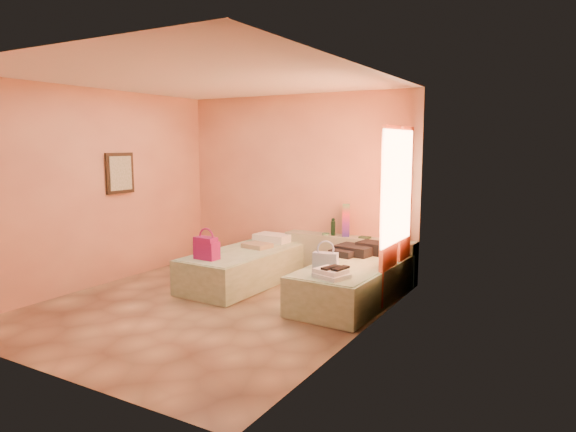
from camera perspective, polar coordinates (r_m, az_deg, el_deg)
name	(u,v)px	position (r m, az deg, el deg)	size (l,w,h in m)	color
ground	(210,306)	(6.65, -8.63, -9.85)	(4.50, 4.50, 0.00)	tan
room_walls	(248,163)	(6.66, -4.51, 5.92)	(4.02, 4.51, 2.81)	#E8AA7B
headboard_ledge	(348,258)	(7.82, 6.72, -4.62)	(2.05, 0.30, 0.65)	#98A688
bed_left	(244,267)	(7.51, -4.93, -5.71)	(0.90, 2.00, 0.50)	#B2D0A7
bed_right	(353,283)	(6.70, 7.27, -7.43)	(0.90, 2.00, 0.50)	#B2D0A7
water_bottle	(333,227)	(7.80, 5.03, -1.26)	(0.07, 0.07, 0.25)	#123221
rainbow_box	(346,220)	(7.72, 6.46, -0.47)	(0.11, 0.11, 0.49)	#A31465
small_dish	(326,234)	(7.85, 4.21, -2.02)	(0.11, 0.11, 0.03)	#519563
green_book	(365,237)	(7.64, 8.53, -2.36)	(0.16, 0.11, 0.03)	#224028
flower_vase	(402,233)	(7.45, 12.60, -1.87)	(0.19, 0.19, 0.25)	silver
magenta_handbag	(207,248)	(6.94, -9.03, -3.54)	(0.32, 0.18, 0.30)	#A31465
khaki_garment	(257,245)	(7.64, -3.45, -3.29)	(0.38, 0.31, 0.07)	tan
clothes_pile	(358,249)	(7.19, 7.78, -3.66)	(0.55, 0.55, 0.17)	black
blue_handbag	(325,260)	(6.39, 4.18, -4.93)	(0.31, 0.13, 0.20)	#405E9A
towel_stack	(332,274)	(5.95, 4.86, -6.39)	(0.35, 0.30, 0.10)	white
sandal_pair	(335,268)	(5.95, 5.27, -5.78)	(0.19, 0.25, 0.03)	black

